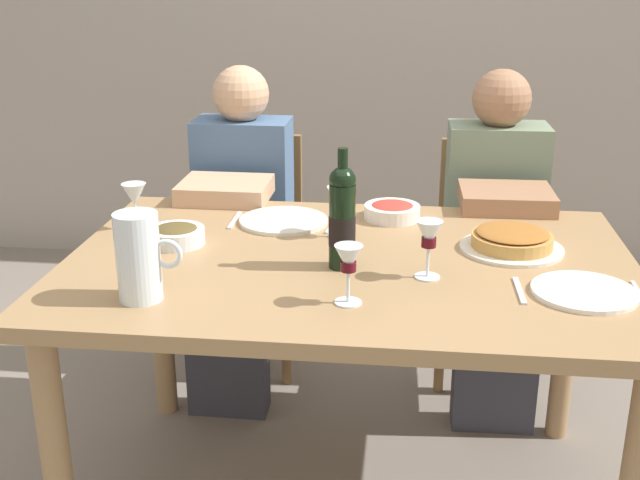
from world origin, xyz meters
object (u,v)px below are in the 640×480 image
at_px(dining_table, 349,291).
at_px(salad_bowl, 392,210).
at_px(diner_left, 238,224).
at_px(chair_left, 252,235).
at_px(chair_right, 487,243).
at_px(diner_right, 496,233).
at_px(wine_glass_centre, 348,262).
at_px(dinner_plate_right_setting, 584,292).
at_px(olive_bowl, 176,234).
at_px(wine_bottle, 342,217).
at_px(water_pitcher, 139,262).
at_px(baked_tart, 512,240).
at_px(wine_glass_right_diner, 340,201).
at_px(wine_glass_left_diner, 429,237).
at_px(wine_glass_spare, 134,197).
at_px(dinner_plate_left_setting, 284,221).

bearing_deg(dining_table, salad_bowl, 74.30).
distance_m(salad_bowl, diner_left, 0.66).
height_order(salad_bowl, chair_left, chair_left).
xyz_separation_m(chair_right, diner_right, (0.00, -0.24, 0.12)).
distance_m(wine_glass_centre, dinner_plate_right_setting, 0.57).
xyz_separation_m(salad_bowl, dinner_plate_right_setting, (0.47, -0.53, -0.02)).
bearing_deg(dining_table, olive_bowl, 172.76).
xyz_separation_m(wine_bottle, chair_left, (-0.43, 0.97, -0.40)).
bearing_deg(water_pitcher, dining_table, 34.50).
distance_m(baked_tart, wine_glass_right_diner, 0.49).
height_order(dining_table, wine_glass_left_diner, wine_glass_left_diner).
bearing_deg(diner_left, olive_bowl, 86.76).
xyz_separation_m(wine_glass_left_diner, wine_glass_spare, (-0.84, 0.28, -0.01)).
bearing_deg(wine_bottle, wine_glass_spare, 159.63).
xyz_separation_m(wine_bottle, wine_glass_left_diner, (0.22, -0.05, -0.03)).
height_order(olive_bowl, wine_glass_spare, wine_glass_spare).
distance_m(wine_glass_left_diner, wine_glass_centre, 0.26).
relative_size(wine_glass_spare, diner_left, 0.12).
bearing_deg(dinner_plate_right_setting, dinner_plate_left_setting, 150.35).
height_order(salad_bowl, wine_glass_spare, wine_glass_spare).
bearing_deg(dinner_plate_left_setting, olive_bowl, -140.54).
relative_size(chair_left, diner_right, 0.75).
bearing_deg(wine_glass_spare, wine_glass_left_diner, -18.28).
xyz_separation_m(dining_table, diner_right, (0.45, 0.68, -0.05)).
relative_size(wine_glass_spare, dinner_plate_left_setting, 0.52).
xyz_separation_m(baked_tart, diner_right, (0.02, 0.56, -0.17)).
relative_size(wine_bottle, baked_tart, 1.12).
bearing_deg(wine_glass_left_diner, water_pitcher, -162.39).
height_order(baked_tart, dinner_plate_right_setting, baked_tart).
height_order(olive_bowl, wine_glass_left_diner, wine_glass_left_diner).
bearing_deg(wine_glass_left_diner, wine_bottle, 167.98).
bearing_deg(dinner_plate_left_setting, wine_glass_left_diner, -42.47).
distance_m(wine_bottle, olive_bowl, 0.50).
relative_size(dining_table, wine_glass_right_diner, 10.09).
bearing_deg(salad_bowl, water_pitcher, -129.79).
relative_size(dinner_plate_left_setting, chair_left, 0.31).
bearing_deg(water_pitcher, olive_bowl, 94.19).
distance_m(olive_bowl, wine_glass_left_diner, 0.71).
bearing_deg(baked_tart, wine_glass_right_diner, 173.48).
bearing_deg(wine_glass_spare, water_pitcher, -69.88).
height_order(baked_tart, wine_glass_left_diner, wine_glass_left_diner).
bearing_deg(salad_bowl, diner_left, 150.32).
bearing_deg(dinner_plate_left_setting, baked_tart, -14.01).
bearing_deg(wine_glass_right_diner, salad_bowl, 51.97).
distance_m(dining_table, wine_glass_left_diner, 0.30).
relative_size(salad_bowl, wine_glass_centre, 1.20).
xyz_separation_m(baked_tart, wine_glass_right_diner, (-0.48, 0.05, 0.08)).
bearing_deg(diner_right, wine_glass_right_diner, 44.31).
bearing_deg(dining_table, wine_glass_left_diner, -27.74).
height_order(water_pitcher, wine_glass_centre, water_pitcher).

